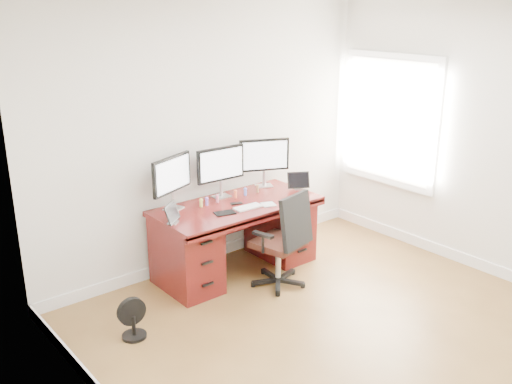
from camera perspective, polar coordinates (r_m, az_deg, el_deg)
ground at (r=4.90m, az=11.56°, el=-14.99°), size 4.50×4.50×0.00m
back_wall at (r=5.91m, az=-4.62°, el=5.46°), size 4.00×0.10×2.70m
right_wall at (r=6.02m, az=23.86°, el=4.20°), size 0.10×4.50×2.70m
desk at (r=5.88m, az=-2.04°, el=-4.29°), size 1.70×0.80×0.75m
office_chair at (r=5.61m, az=2.63°, el=-6.36°), size 0.62×0.62×0.97m
floor_fan at (r=4.95m, az=-12.19°, el=-12.31°), size 0.24×0.21×0.36m
monitor_left at (r=5.53m, az=-8.41°, el=1.58°), size 0.52×0.23×0.53m
monitor_center at (r=5.83m, az=-3.54°, el=2.63°), size 0.55×0.15×0.53m
monitor_right at (r=6.18m, az=0.83°, el=3.56°), size 0.51×0.26×0.53m
tablet_left at (r=5.25m, az=-8.33°, el=-2.21°), size 0.23×0.20×0.19m
tablet_right at (r=6.16m, az=4.33°, el=1.05°), size 0.24×0.18×0.19m
keyboard at (r=5.60m, az=-0.81°, el=-1.53°), size 0.29×0.14×0.01m
trackpad at (r=5.69m, az=1.25°, el=-1.25°), size 0.17×0.17×0.01m
drawing_tablet at (r=5.47m, az=-3.15°, el=-2.11°), size 0.22×0.17×0.01m
phone at (r=5.72m, az=-1.98°, el=-1.14°), size 0.13×0.10×0.01m
figurine_yellow at (r=5.65m, az=-5.52°, el=-1.02°), size 0.04×0.04×0.09m
figurine_purple at (r=5.68m, az=-4.95°, el=-0.87°), size 0.04×0.04×0.09m
figurine_pink at (r=5.75m, az=-3.89°, el=-0.61°), size 0.04×0.04×0.09m
figurine_orange at (r=5.88m, az=-2.06°, el=-0.14°), size 0.04×0.04×0.09m
figurine_blue at (r=5.96m, az=-1.08°, el=0.10°), size 0.04×0.04×0.09m
figurine_brown at (r=6.05m, az=0.15°, el=0.41°), size 0.04×0.04×0.09m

